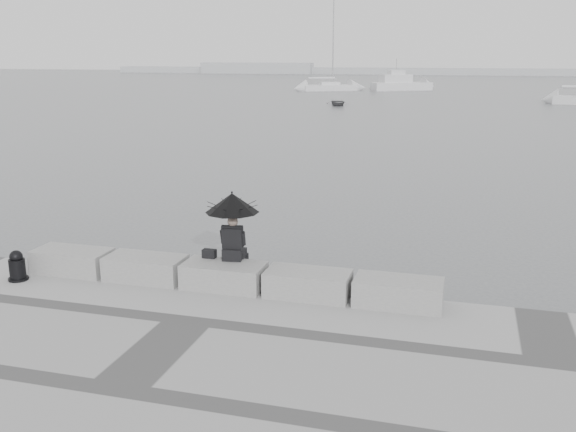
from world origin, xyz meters
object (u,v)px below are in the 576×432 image
(seated_person, at_px, (232,212))
(dinghy, at_px, (338,103))
(sailboat_left, at_px, (329,87))
(mooring_bollard, at_px, (17,268))
(motor_cruiser, at_px, (401,84))

(seated_person, bearing_deg, dinghy, 89.73)
(sailboat_left, bearing_deg, mooring_bollard, -112.34)
(motor_cruiser, height_order, dinghy, motor_cruiser)
(mooring_bollard, height_order, motor_cruiser, motor_cruiser)
(motor_cruiser, distance_m, dinghy, 29.74)
(motor_cruiser, bearing_deg, mooring_bollard, -118.25)
(seated_person, relative_size, sailboat_left, 0.11)
(seated_person, relative_size, dinghy, 0.44)
(seated_person, bearing_deg, motor_cruiser, 84.26)
(motor_cruiser, bearing_deg, seated_person, -115.24)
(mooring_bollard, bearing_deg, sailboat_left, 97.53)
(seated_person, distance_m, mooring_bollard, 4.57)
(mooring_bollard, bearing_deg, motor_cruiser, 90.59)
(sailboat_left, bearing_deg, seated_person, -109.18)
(seated_person, xyz_separation_m, mooring_bollard, (-4.29, -1.03, -1.21))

